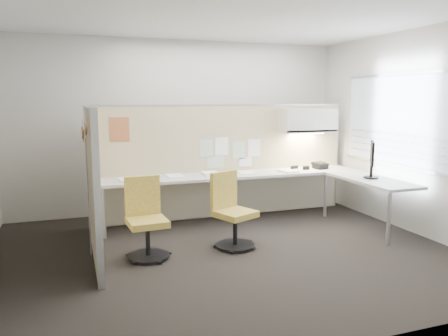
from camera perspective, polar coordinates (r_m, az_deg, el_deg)
name	(u,v)px	position (r m, az deg, el deg)	size (l,w,h in m)	color
floor	(225,252)	(5.44, 0.13, -10.93)	(5.50, 4.50, 0.01)	black
ceiling	(225,13)	(5.21, 0.15, 19.58)	(5.50, 4.50, 0.01)	white
wall_back	(180,127)	(7.29, -5.80, 5.39)	(5.50, 0.02, 2.80)	beige
wall_front	(333,164)	(3.12, 14.06, 0.53)	(5.50, 0.02, 2.80)	beige
wall_right	(413,132)	(6.58, 23.40, 4.34)	(0.02, 4.50, 2.80)	beige
window_pane	(412,121)	(6.56, 23.32, 5.64)	(0.01, 2.80, 1.30)	#A4B5BF
partition_back	(224,162)	(6.88, 0.01, 0.83)	(4.10, 0.06, 1.75)	tan
partition_left	(92,182)	(5.41, -16.85, -1.75)	(0.06, 2.20, 1.75)	tan
desk	(258,182)	(6.62, 4.48, -1.90)	(4.00, 2.07, 0.73)	beige
overhead_bin	(307,121)	(7.19, 10.84, 6.11)	(0.90, 0.36, 0.38)	beige
task_light_strip	(307,134)	(7.21, 10.79, 4.45)	(0.60, 0.06, 0.02)	#FFEABF
pinned_papers	(230,152)	(6.85, 0.73, 2.14)	(1.01, 0.00, 0.47)	#8CBF8C
poster	(119,129)	(6.44, -13.50, 4.91)	(0.28, 0.00, 0.35)	orange
chair_left	(146,221)	(5.23, -10.16, -6.80)	(0.49, 0.50, 0.94)	black
chair_right	(231,213)	(5.51, 0.97, -5.86)	(0.57, 0.59, 0.93)	black
monitor	(372,157)	(6.52, 18.76, 1.34)	(0.31, 0.43, 0.53)	black
phone	(320,166)	(7.26, 12.42, 0.31)	(0.24, 0.22, 0.12)	black
stapler	(294,167)	(7.19, 9.18, 0.11)	(0.14, 0.04, 0.05)	black
tape_dispenser	(306,168)	(7.12, 10.67, 0.03)	(0.10, 0.06, 0.06)	black
coat_hook	(85,146)	(4.39, -17.65, 2.82)	(0.18, 0.49, 1.45)	silver
paper_stack_0	(128,180)	(6.16, -12.41, -1.53)	(0.23, 0.30, 0.04)	white
paper_stack_1	(175,176)	(6.40, -6.47, -1.04)	(0.23, 0.30, 0.02)	white
paper_stack_2	(211,174)	(6.47, -1.74, -0.78)	(0.23, 0.30, 0.05)	white
paper_stack_3	(246,173)	(6.70, 2.88, -0.60)	(0.23, 0.30, 0.01)	white
paper_stack_4	(288,171)	(6.88, 8.33, -0.39)	(0.23, 0.30, 0.02)	white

